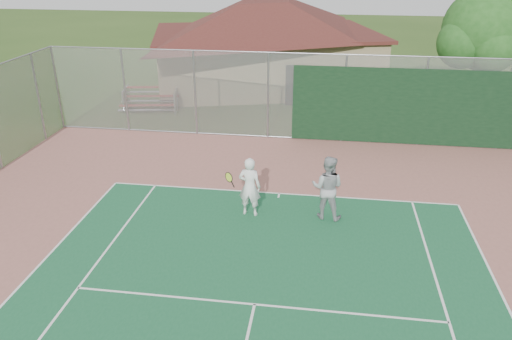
{
  "coord_description": "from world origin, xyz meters",
  "views": [
    {
      "loc": [
        1.28,
        -2.31,
        7.18
      ],
      "look_at": [
        -0.59,
        10.72,
        1.31
      ],
      "focal_mm": 35.0,
      "sensor_mm": 36.0,
      "label": 1
    }
  ],
  "objects": [
    {
      "name": "clubhouse",
      "position": [
        -2.19,
        25.63,
        2.78
      ],
      "size": [
        14.45,
        11.5,
        5.47
      ],
      "rotation": [
        0.0,
        0.0,
        0.27
      ],
      "color": "tan",
      "rests_on": "ground"
    },
    {
      "name": "bleachers",
      "position": [
        -7.1,
        20.21,
        0.52
      ],
      "size": [
        2.87,
        1.94,
        0.99
      ],
      "rotation": [
        0.0,
        0.0,
        0.18
      ],
      "color": "#9D3024",
      "rests_on": "ground"
    },
    {
      "name": "player_grey_back",
      "position": [
        1.48,
        10.57,
        0.95
      ],
      "size": [
        1.04,
        0.88,
        1.89
      ],
      "rotation": [
        0.0,
        0.0,
        2.95
      ],
      "color": "#9EA1A3",
      "rests_on": "ground"
    },
    {
      "name": "back_fence",
      "position": [
        2.11,
        16.98,
        1.67
      ],
      "size": [
        20.08,
        0.11,
        3.53
      ],
      "color": "gray",
      "rests_on": "ground"
    },
    {
      "name": "player_white_front",
      "position": [
        -0.74,
        10.42,
        0.9
      ],
      "size": [
        1.03,
        0.66,
        1.78
      ],
      "rotation": [
        0.0,
        0.0,
        3.03
      ],
      "color": "white",
      "rests_on": "ground"
    },
    {
      "name": "tree",
      "position": [
        8.03,
        21.07,
        3.86
      ],
      "size": [
        4.21,
        3.99,
        5.87
      ],
      "color": "#3B2615",
      "rests_on": "ground"
    }
  ]
}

